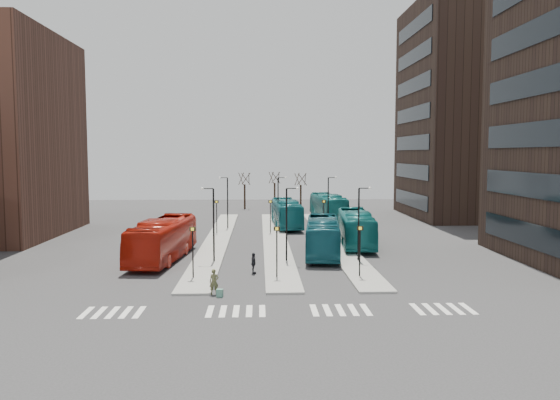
{
  "coord_description": "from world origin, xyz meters",
  "views": [
    {
      "loc": [
        0.34,
        -26.64,
        9.02
      ],
      "look_at": [
        2.15,
        20.25,
        5.0
      ],
      "focal_mm": 35.0,
      "sensor_mm": 36.0,
      "label": 1
    }
  ],
  "objects_px": {
    "teal_bus_a": "(323,236)",
    "teal_bus_b": "(286,213)",
    "traveller": "(214,282)",
    "red_bus": "(163,239)",
    "teal_bus_d": "(328,206)",
    "commuter_a": "(161,257)",
    "teal_bus_c": "(356,228)",
    "commuter_c": "(311,255)",
    "suitcase": "(220,293)",
    "commuter_b": "(254,263)"
  },
  "relations": [
    {
      "from": "teal_bus_a",
      "to": "teal_bus_b",
      "type": "distance_m",
      "value": 18.77
    },
    {
      "from": "teal_bus_b",
      "to": "traveller",
      "type": "bearing_deg",
      "value": -104.13
    },
    {
      "from": "red_bus",
      "to": "teal_bus_d",
      "type": "bearing_deg",
      "value": 64.06
    },
    {
      "from": "commuter_a",
      "to": "red_bus",
      "type": "bearing_deg",
      "value": -83.36
    },
    {
      "from": "teal_bus_b",
      "to": "teal_bus_c",
      "type": "bearing_deg",
      "value": -68.73
    },
    {
      "from": "commuter_a",
      "to": "commuter_c",
      "type": "xyz_separation_m",
      "value": [
        11.9,
        0.32,
        0.01
      ]
    },
    {
      "from": "suitcase",
      "to": "commuter_c",
      "type": "distance_m",
      "value": 11.44
    },
    {
      "from": "suitcase",
      "to": "teal_bus_b",
      "type": "xyz_separation_m",
      "value": [
        5.85,
        32.71,
        1.43
      ]
    },
    {
      "from": "teal_bus_d",
      "to": "commuter_b",
      "type": "distance_m",
      "value": 35.38
    },
    {
      "from": "teal_bus_a",
      "to": "traveller",
      "type": "xyz_separation_m",
      "value": [
        -8.54,
        -13.51,
        -0.82
      ]
    },
    {
      "from": "teal_bus_b",
      "to": "teal_bus_d",
      "type": "distance_m",
      "value": 9.99
    },
    {
      "from": "teal_bus_b",
      "to": "commuter_c",
      "type": "height_order",
      "value": "teal_bus_b"
    },
    {
      "from": "teal_bus_c",
      "to": "teal_bus_d",
      "type": "bearing_deg",
      "value": 94.89
    },
    {
      "from": "teal_bus_b",
      "to": "commuter_a",
      "type": "xyz_separation_m",
      "value": [
        -11.12,
        -23.73,
        -0.78
      ]
    },
    {
      "from": "teal_bus_d",
      "to": "commuter_b",
      "type": "xyz_separation_m",
      "value": [
        -9.94,
        -33.94,
        -0.94
      ]
    },
    {
      "from": "teal_bus_b",
      "to": "commuter_a",
      "type": "distance_m",
      "value": 26.22
    },
    {
      "from": "suitcase",
      "to": "traveller",
      "type": "xyz_separation_m",
      "value": [
        -0.4,
        0.58,
        0.57
      ]
    },
    {
      "from": "red_bus",
      "to": "teal_bus_c",
      "type": "height_order",
      "value": "red_bus"
    },
    {
      "from": "suitcase",
      "to": "commuter_a",
      "type": "height_order",
      "value": "commuter_a"
    },
    {
      "from": "traveller",
      "to": "commuter_a",
      "type": "bearing_deg",
      "value": 116.07
    },
    {
      "from": "red_bus",
      "to": "teal_bus_b",
      "type": "height_order",
      "value": "red_bus"
    },
    {
      "from": "suitcase",
      "to": "traveller",
      "type": "height_order",
      "value": "traveller"
    },
    {
      "from": "suitcase",
      "to": "teal_bus_d",
      "type": "distance_m",
      "value": 42.34
    },
    {
      "from": "teal_bus_d",
      "to": "commuter_c",
      "type": "relative_size",
      "value": 6.79
    },
    {
      "from": "suitcase",
      "to": "teal_bus_b",
      "type": "height_order",
      "value": "teal_bus_b"
    },
    {
      "from": "suitcase",
      "to": "commuter_b",
      "type": "bearing_deg",
      "value": 81.01
    },
    {
      "from": "teal_bus_a",
      "to": "commuter_a",
      "type": "xyz_separation_m",
      "value": [
        -13.42,
        -5.11,
        -0.75
      ]
    },
    {
      "from": "teal_bus_a",
      "to": "commuter_c",
      "type": "distance_m",
      "value": 5.07
    },
    {
      "from": "commuter_a",
      "to": "commuter_c",
      "type": "bearing_deg",
      "value": -178.39
    },
    {
      "from": "teal_bus_a",
      "to": "teal_bus_b",
      "type": "xyz_separation_m",
      "value": [
        -2.3,
        18.63,
        0.03
      ]
    },
    {
      "from": "suitcase",
      "to": "teal_bus_c",
      "type": "relative_size",
      "value": 0.04
    },
    {
      "from": "commuter_a",
      "to": "traveller",
      "type": "bearing_deg",
      "value": 120.17
    },
    {
      "from": "red_bus",
      "to": "commuter_b",
      "type": "height_order",
      "value": "red_bus"
    },
    {
      "from": "teal_bus_a",
      "to": "teal_bus_d",
      "type": "distance_m",
      "value": 26.77
    },
    {
      "from": "teal_bus_b",
      "to": "commuter_b",
      "type": "relative_size",
      "value": 7.64
    },
    {
      "from": "teal_bus_c",
      "to": "red_bus",
      "type": "bearing_deg",
      "value": -153.92
    },
    {
      "from": "teal_bus_c",
      "to": "teal_bus_d",
      "type": "distance_m",
      "value": 21.45
    },
    {
      "from": "teal_bus_c",
      "to": "traveller",
      "type": "height_order",
      "value": "teal_bus_c"
    },
    {
      "from": "teal_bus_a",
      "to": "commuter_a",
      "type": "relative_size",
      "value": 6.57
    },
    {
      "from": "teal_bus_a",
      "to": "teal_bus_d",
      "type": "bearing_deg",
      "value": 88.06
    },
    {
      "from": "teal_bus_a",
      "to": "teal_bus_d",
      "type": "relative_size",
      "value": 0.96
    },
    {
      "from": "commuter_b",
      "to": "commuter_c",
      "type": "xyz_separation_m",
      "value": [
        4.57,
        2.67,
        0.12
      ]
    },
    {
      "from": "teal_bus_a",
      "to": "commuter_b",
      "type": "bearing_deg",
      "value": -122.85
    },
    {
      "from": "teal_bus_b",
      "to": "commuter_c",
      "type": "bearing_deg",
      "value": -91.21
    },
    {
      "from": "commuter_b",
      "to": "traveller",
      "type": "bearing_deg",
      "value": 153.81
    },
    {
      "from": "suitcase",
      "to": "red_bus",
      "type": "bearing_deg",
      "value": 123.0
    },
    {
      "from": "teal_bus_d",
      "to": "traveller",
      "type": "xyz_separation_m",
      "value": [
        -12.41,
        -40.0,
        -0.9
      ]
    },
    {
      "from": "red_bus",
      "to": "teal_bus_a",
      "type": "distance_m",
      "value": 13.92
    },
    {
      "from": "teal_bus_d",
      "to": "commuter_b",
      "type": "bearing_deg",
      "value": -111.57
    },
    {
      "from": "commuter_a",
      "to": "commuter_b",
      "type": "height_order",
      "value": "commuter_a"
    }
  ]
}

